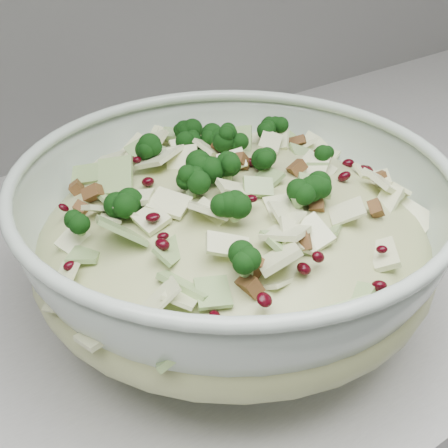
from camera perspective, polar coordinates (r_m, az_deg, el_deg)
name	(u,v)px	position (r m, az deg, el deg)	size (l,w,h in m)	color
mixing_bowl	(233,243)	(0.52, 0.82, -1.74)	(0.40, 0.40, 0.14)	#B6C8B9
salad	(233,220)	(0.51, 0.84, 0.40)	(0.36, 0.36, 0.14)	#B5B87E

